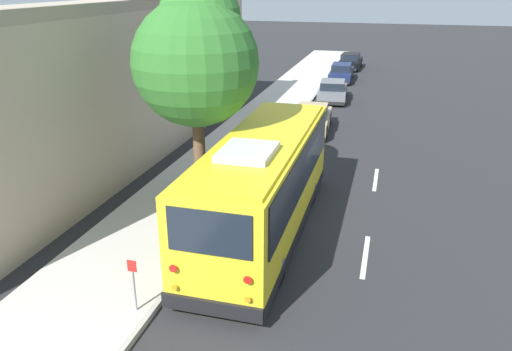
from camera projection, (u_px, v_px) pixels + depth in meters
The scene contains 15 objects.
ground_plane at pixel (287, 214), 16.55m from camera, with size 160.00×160.00×0.00m, color #28282B.
sidewalk_slab at pixel (182, 200), 17.44m from camera, with size 80.00×3.53×0.15m, color beige.
curb_strip at pixel (232, 206), 16.99m from camera, with size 80.00×0.14×0.15m, color #AAA69D.
shuttle_bus at pixel (263, 181), 14.71m from camera, with size 9.25×2.61×3.24m.
parked_sedan_tan at pixel (312, 119), 25.45m from camera, with size 4.44×1.99×1.32m.
parked_sedan_gray at pixel (332, 91), 31.93m from camera, with size 4.24×2.03×1.28m.
parked_sedan_navy at pixel (341, 73), 38.22m from camera, with size 4.65×1.79×1.29m.
parked_sedan_black at pixel (350, 62), 43.31m from camera, with size 4.49×1.85×1.32m.
street_tree at pixel (196, 54), 14.62m from camera, with size 3.76×3.76×7.26m.
sign_post_near at pixel (134, 285), 11.26m from camera, with size 0.06×0.22×1.31m.
sign_post_far at pixel (171, 243), 13.05m from camera, with size 0.06×0.22×1.30m.
fire_hydrant at pixel (265, 136), 22.86m from camera, with size 0.22×0.22×0.81m.
building_backdrop at pixel (74, 82), 21.74m from camera, with size 23.55×8.23×6.57m.
lane_stripe_mid at pixel (365, 256), 14.02m from camera, with size 2.40×0.14×0.01m, color silver.
lane_stripe_ahead at pixel (376, 179), 19.41m from camera, with size 2.40×0.14×0.01m, color silver.
Camera 1 is at (-14.67, -2.96, 7.25)m, focal length 35.00 mm.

